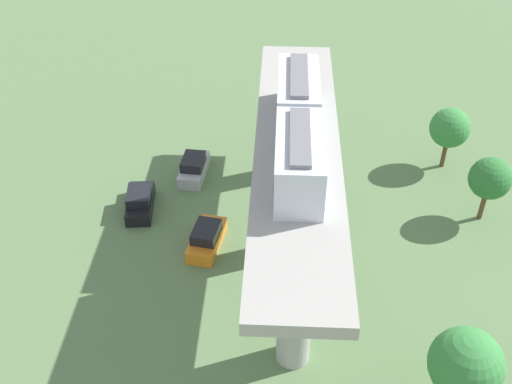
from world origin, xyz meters
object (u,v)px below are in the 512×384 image
Objects in this scene: parked_car_silver at (194,168)px; tree_near_viaduct at (450,128)px; tree_far_corner at (490,179)px; train at (299,127)px; tree_mid_lot at (466,364)px; parked_car_orange at (207,238)px; parked_car_black at (140,201)px.

tree_near_viaduct reaches higher than parked_car_silver.
parked_car_silver is 22.00m from tree_far_corner.
parked_car_silver is (7.80, -8.45, -9.22)m from train.
tree_mid_lot is at bearing 125.87° from train.
tree_mid_lot is 16.70m from tree_far_corner.
parked_car_black is at bearing -25.18° from parked_car_orange.
tree_near_viaduct reaches higher than parked_car_black.
parked_car_black is at bearing 57.23° from parked_car_silver.
tree_mid_lot is (3.64, 22.37, 0.11)m from tree_near_viaduct.
parked_car_silver is 5.60m from parked_car_black.
tree_far_corner reaches higher than parked_car_silver.
tree_mid_lot reaches higher than tree_far_corner.
tree_mid_lot is (-8.45, 11.69, -6.26)m from train.
train is 3.05× the size of parked_car_orange.
train is 2.61× the size of tree_near_viaduct.
parked_car_silver is 0.98× the size of parked_car_orange.
tree_far_corner is at bearing 103.12° from tree_near_viaduct.
tree_far_corner is (-1.51, 6.48, -0.04)m from tree_near_viaduct.
parked_car_silver is at bearing -66.85° from parked_car_orange.
tree_far_corner is at bearing 173.76° from parked_car_silver.
tree_near_viaduct is at bearing -138.54° from train.
tree_near_viaduct is (-17.98, -10.41, 2.85)m from parked_car_orange.
tree_far_corner is (-19.49, -3.94, 2.81)m from parked_car_orange.
train is at bearing 41.46° from tree_near_viaduct.
train reaches higher than parked_car_black.
train is 3.12× the size of parked_car_black.
tree_mid_lot reaches higher than parked_car_black.
tree_far_corner is (-24.83, -0.17, 2.81)m from parked_car_black.
tree_far_corner reaches higher than parked_car_orange.
tree_near_viaduct is (-23.32, -6.65, 2.85)m from parked_car_black.
parked_car_silver is at bearing 6.38° from tree_near_viaduct.
train reaches higher than tree_mid_lot.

